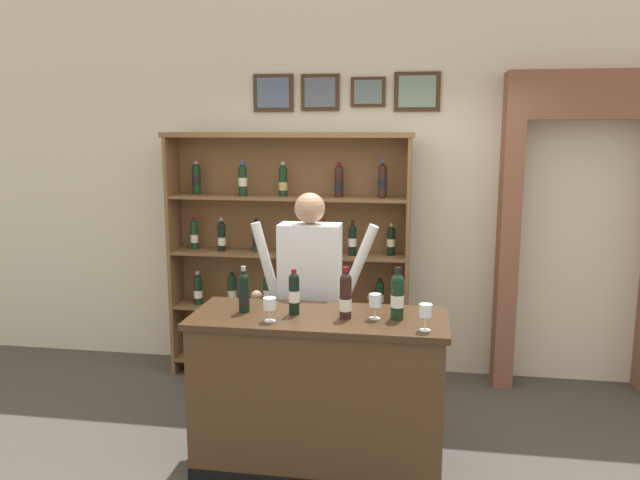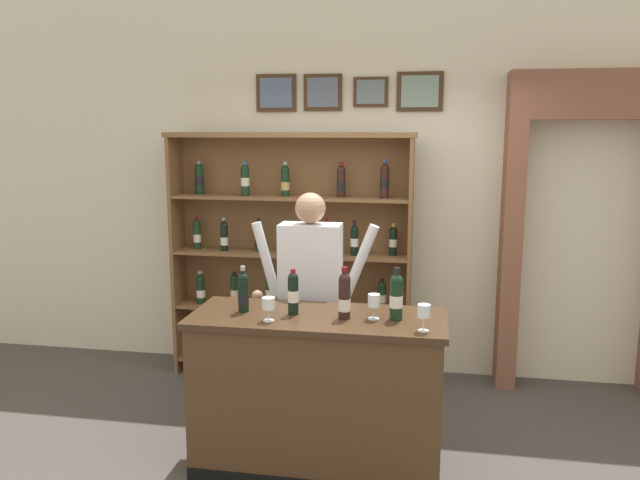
# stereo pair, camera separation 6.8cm
# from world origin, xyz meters

# --- Properties ---
(ground_plane) EXTENTS (14.00, 14.00, 0.02)m
(ground_plane) POSITION_xyz_m (0.00, 0.00, -0.01)
(ground_plane) COLOR #47423D
(back_wall) EXTENTS (12.00, 0.19, 3.31)m
(back_wall) POSITION_xyz_m (-0.00, 1.81, 1.66)
(back_wall) COLOR beige
(back_wall) RESTS_ON ground
(wine_shelf) EXTENTS (2.08, 0.32, 2.10)m
(wine_shelf) POSITION_xyz_m (-0.66, 1.46, 1.11)
(wine_shelf) COLOR brown
(wine_shelf) RESTS_ON ground
(archway_doorway) EXTENTS (1.32, 0.45, 2.57)m
(archway_doorway) POSITION_xyz_m (1.74, 1.67, 1.48)
(archway_doorway) COLOR brown
(archway_doorway) RESTS_ON ground
(tasting_counter) EXTENTS (1.57, 0.63, 1.00)m
(tasting_counter) POSITION_xyz_m (-0.16, -0.00, 0.50)
(tasting_counter) COLOR #4C331E
(tasting_counter) RESTS_ON ground
(shopkeeper) EXTENTS (0.92, 0.22, 1.70)m
(shopkeeper) POSITION_xyz_m (-0.32, 0.57, 1.05)
(shopkeeper) COLOR #2D3347
(shopkeeper) RESTS_ON ground
(tasting_bottle_bianco) EXTENTS (0.07, 0.07, 0.29)m
(tasting_bottle_bianco) POSITION_xyz_m (-0.64, -0.00, 1.13)
(tasting_bottle_bianco) COLOR black
(tasting_bottle_bianco) RESTS_ON tasting_counter
(tasting_bottle_grappa) EXTENTS (0.07, 0.07, 0.29)m
(tasting_bottle_grappa) POSITION_xyz_m (-0.32, -0.00, 1.14)
(tasting_bottle_grappa) COLOR black
(tasting_bottle_grappa) RESTS_ON tasting_counter
(tasting_bottle_chianti) EXTENTS (0.07, 0.07, 0.32)m
(tasting_bottle_chianti) POSITION_xyz_m (0.01, -0.03, 1.14)
(tasting_bottle_chianti) COLOR black
(tasting_bottle_chianti) RESTS_ON tasting_counter
(tasting_bottle_brunello) EXTENTS (0.08, 0.08, 0.32)m
(tasting_bottle_brunello) POSITION_xyz_m (0.31, 0.00, 1.15)
(tasting_bottle_brunello) COLOR black
(tasting_bottle_brunello) RESTS_ON tasting_counter
(wine_glass_center) EXTENTS (0.07, 0.07, 0.16)m
(wine_glass_center) POSITION_xyz_m (0.48, -0.19, 1.11)
(wine_glass_center) COLOR silver
(wine_glass_center) RESTS_ON tasting_counter
(wine_glass_spare) EXTENTS (0.08, 0.08, 0.14)m
(wine_glass_spare) POSITION_xyz_m (-0.43, -0.16, 1.10)
(wine_glass_spare) COLOR silver
(wine_glass_spare) RESTS_ON tasting_counter
(wine_glass_left) EXTENTS (0.07, 0.07, 0.15)m
(wine_glass_left) POSITION_xyz_m (0.18, -0.02, 1.11)
(wine_glass_left) COLOR silver
(wine_glass_left) RESTS_ON tasting_counter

